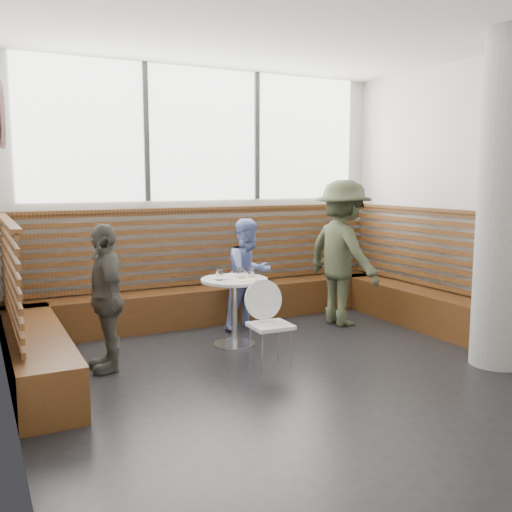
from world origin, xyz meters
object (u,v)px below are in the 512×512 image
cafe_chair (267,316)px  adult_man (343,253)px  cafe_table (234,298)px  child_left (106,297)px  concrete_column (504,202)px  child_back (249,274)px

cafe_chair → adult_man: (1.58, 0.99, 0.42)m
cafe_table → child_left: 1.44m
concrete_column → child_back: size_ratio=2.37×
concrete_column → child_back: concrete_column is taller
cafe_chair → adult_man: size_ratio=0.46×
concrete_column → child_left: concrete_column is taller
cafe_chair → child_back: child_back is taller
cafe_chair → child_back: size_ratio=0.62×
cafe_table → child_left: (-1.42, -0.17, 0.17)m
adult_man → child_back: adult_man is taller
adult_man → child_left: adult_man is taller
cafe_chair → child_left: size_ratio=0.59×
adult_man → cafe_chair: bearing=116.5°
cafe_chair → adult_man: bearing=33.8°
adult_man → child_back: bearing=68.9°
cafe_chair → child_back: (0.43, 1.31, 0.19)m
concrete_column → cafe_chair: (-2.02, 1.00, -1.11)m
cafe_chair → child_back: 1.39m
adult_man → child_left: 3.05m
concrete_column → adult_man: concrete_column is taller
cafe_table → child_back: size_ratio=0.55×
child_left → cafe_table: bearing=97.9°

